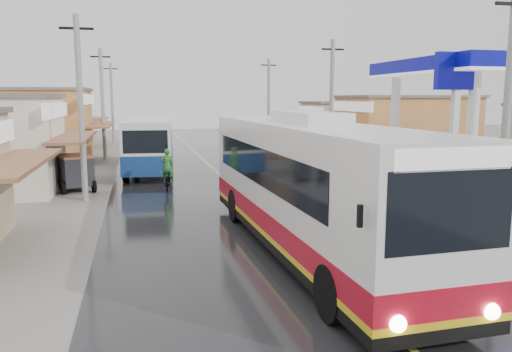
% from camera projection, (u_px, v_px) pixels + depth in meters
% --- Properties ---
extents(ground, '(120.00, 120.00, 0.00)m').
position_uv_depth(ground, '(299.00, 247.00, 15.14)').
color(ground, slate).
rests_on(ground, ground).
extents(road, '(12.00, 90.00, 0.02)m').
position_uv_depth(road, '(219.00, 174.00, 29.55)').
color(road, black).
rests_on(road, ground).
extents(centre_line, '(0.15, 90.00, 0.01)m').
position_uv_depth(centre_line, '(219.00, 174.00, 29.55)').
color(centre_line, '#D8CC4C').
rests_on(centre_line, road).
extents(shopfronts_right, '(11.00, 44.00, 4.80)m').
position_uv_depth(shopfronts_right, '(473.00, 173.00, 30.12)').
color(shopfronts_right, beige).
rests_on(shopfronts_right, ground).
extents(utility_poles_left, '(1.60, 50.00, 8.00)m').
position_uv_depth(utility_poles_left, '(97.00, 176.00, 28.90)').
color(utility_poles_left, gray).
rests_on(utility_poles_left, ground).
extents(utility_poles_right, '(1.60, 36.00, 8.00)m').
position_uv_depth(utility_poles_right, '(330.00, 171.00, 31.16)').
color(utility_poles_right, gray).
rests_on(utility_poles_right, ground).
extents(coach_bus, '(3.29, 13.17, 4.09)m').
position_uv_depth(coach_bus, '(307.00, 186.00, 14.48)').
color(coach_bus, silver).
rests_on(coach_bus, road).
extents(second_bus, '(3.31, 9.86, 3.22)m').
position_uv_depth(second_bus, '(150.00, 144.00, 30.32)').
color(second_bus, silver).
rests_on(second_bus, road).
extents(cyclist, '(0.79, 1.96, 2.07)m').
position_uv_depth(cyclist, '(167.00, 176.00, 24.50)').
color(cyclist, black).
rests_on(cyclist, ground).
extents(tricycle_near, '(2.18, 2.48, 1.76)m').
position_uv_depth(tricycle_near, '(75.00, 170.00, 24.29)').
color(tricycle_near, '#26262D').
rests_on(tricycle_near, ground).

